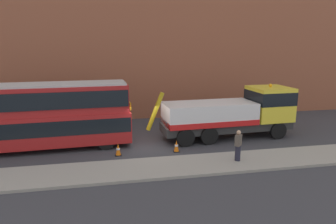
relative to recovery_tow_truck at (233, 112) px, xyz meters
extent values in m
plane|color=#38383D|center=(-6.05, -0.39, -1.76)|extent=(120.00, 120.00, 0.00)
cube|color=gray|center=(-6.05, -4.59, -1.68)|extent=(60.00, 2.80, 0.15)
cube|color=#935138|center=(-6.05, 7.31, 6.24)|extent=(60.00, 1.20, 16.00)
cube|color=#2D2D2D|center=(-0.48, -0.02, -0.90)|extent=(9.09, 2.63, 0.55)
cube|color=yellow|center=(2.72, 0.13, 0.52)|extent=(2.72, 2.72, 2.30)
cube|color=black|center=(2.72, 0.13, 0.97)|extent=(2.75, 2.75, 0.90)
cube|color=silver|center=(-1.78, -0.08, 0.07)|extent=(6.21, 2.88, 1.40)
cube|color=red|center=(-1.78, -0.08, -0.45)|extent=(6.22, 2.93, 0.36)
cylinder|color=#B79914|center=(-5.49, -0.26, 0.37)|extent=(1.25, 0.34, 2.52)
sphere|color=orange|center=(2.72, 0.13, 1.79)|extent=(0.24, 0.24, 0.24)
cylinder|color=black|center=(2.76, 1.24, -1.18)|extent=(1.17, 0.39, 1.16)
cylinder|color=black|center=(2.87, -0.98, -1.18)|extent=(1.17, 0.39, 1.16)
cylinder|color=black|center=(-2.23, 1.01, -1.18)|extent=(1.17, 0.39, 1.16)
cylinder|color=black|center=(-2.13, -1.21, -1.18)|extent=(1.17, 0.39, 1.16)
cylinder|color=black|center=(-3.83, 0.93, -1.18)|extent=(1.17, 0.39, 1.16)
cylinder|color=black|center=(-3.73, -1.28, -1.18)|extent=(1.17, 0.39, 1.16)
cube|color=#AD1E1E|center=(-12.61, -0.02, -0.47)|extent=(11.10, 3.01, 1.90)
cube|color=#AD1E1E|center=(-12.61, -0.02, 1.33)|extent=(10.88, 2.90, 1.70)
cube|color=black|center=(-12.61, -0.02, -0.22)|extent=(11.00, 3.05, 0.90)
cube|color=black|center=(-12.61, -0.02, 1.43)|extent=(10.78, 3.04, 1.00)
cube|color=#B2B2B2|center=(-12.61, -0.02, 2.24)|extent=(10.66, 2.79, 0.12)
cube|color=yellow|center=(-7.10, 0.23, 0.78)|extent=(0.13, 1.50, 0.44)
cylinder|color=black|center=(-8.77, 1.24, -1.24)|extent=(1.05, 0.35, 1.04)
cylinder|color=black|center=(-8.67, -0.92, -1.24)|extent=(1.05, 0.35, 1.04)
cylinder|color=#232333|center=(-1.64, -4.60, -1.18)|extent=(0.42, 0.42, 0.85)
cube|color=brown|center=(-1.64, -4.60, -0.45)|extent=(0.47, 0.46, 0.62)
sphere|color=tan|center=(-1.64, -4.60, -0.02)|extent=(0.24, 0.24, 0.24)
cone|color=orange|center=(-7.98, -2.12, -1.40)|extent=(0.32, 0.32, 0.72)
cylinder|color=white|center=(-7.98, -2.12, -1.36)|extent=(0.21, 0.21, 0.10)
cube|color=black|center=(-7.98, -2.12, -1.74)|extent=(0.36, 0.36, 0.04)
cone|color=orange|center=(-4.51, -2.16, -1.40)|extent=(0.32, 0.32, 0.72)
cylinder|color=white|center=(-4.51, -2.16, -1.36)|extent=(0.21, 0.21, 0.10)
cube|color=black|center=(-4.51, -2.16, -1.74)|extent=(0.36, 0.36, 0.04)
camera|label=1|loc=(-8.56, -19.69, 4.69)|focal=33.50mm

